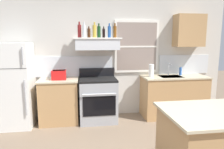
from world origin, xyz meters
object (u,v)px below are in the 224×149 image
Objects in this scene: bottle_dark_green_wine at (99,32)px; bottle_blue_liqueur at (109,32)px; stove_range at (98,99)px; kitchen_island at (222,148)px; bottle_balsamic_dark at (104,33)px; bottle_amber_wine at (115,32)px; dish_soap_bottle at (180,71)px; bottle_red_label_wine at (79,31)px; bottle_champagne_gold_foil at (95,31)px; paper_towel_roll at (151,71)px; refrigerator at (14,85)px; bottle_clear_tall at (84,31)px; toaster at (59,75)px; bottle_brown_stout at (89,33)px.

bottle_dark_green_wine is 1.00× the size of bottle_blue_liqueur.
stove_range is 2.54m from kitchen_island.
bottle_amber_wine reaches higher than bottle_balsamic_dark.
bottle_dark_green_wine is at bearing 179.51° from dish_soap_bottle.
kitchen_island is at bearing -54.65° from bottle_red_label_wine.
bottle_champagne_gold_foil is at bearing 110.03° from stove_range.
refrigerator is at bearing -178.77° from paper_towel_roll.
bottle_amber_wine is at bearing -18.76° from bottle_dark_green_wine.
bottle_dark_green_wine reaches higher than bottle_blue_liqueur.
bottle_red_label_wine is at bearing -179.46° from dish_soap_bottle.
bottle_clear_tall is at bearing 171.36° from stove_range.
bottle_clear_tall is at bearing -165.14° from bottle_balsamic_dark.
stove_range is at bearing -18.30° from bottle_red_label_wine.
toaster is 1.31× the size of bottle_balsamic_dark.
bottle_blue_liqueur reaches higher than paper_towel_roll.
bottle_balsamic_dark is 1.29m from paper_towel_roll.
stove_range is 4.04× the size of paper_towel_roll.
dish_soap_bottle is (2.04, 0.02, -0.84)m from bottle_brown_stout.
paper_towel_roll is (1.01, -0.11, -0.80)m from bottle_balsamic_dark.
toaster is 1.43m from bottle_amber_wine.
bottle_brown_stout is 0.21m from bottle_dark_green_wine.
stove_range is 4.82× the size of bottle_balsamic_dark.
bottle_amber_wine is at bearing -8.08° from bottle_brown_stout.
kitchen_island is (1.63, -2.30, -1.42)m from bottle_red_label_wine.
refrigerator is 1.51× the size of stove_range.
bottle_amber_wine is (2.01, 0.07, 1.04)m from refrigerator.
refrigerator is 5.55× the size of toaster.
bottle_dark_green_wine is at bearing 117.85° from kitchen_island.
bottle_clear_tall is 0.51m from bottle_blue_liqueur.
bottle_brown_stout reaches higher than dish_soap_bottle.
refrigerator reaches higher than kitchen_island.
bottle_clear_tall is (0.52, 0.05, 0.86)m from toaster.
bottle_clear_tall reaches higher than stove_range.
bottle_red_label_wine is at bearing -179.06° from bottle_brown_stout.
stove_range is 3.78× the size of bottle_amber_wine.
bottle_red_label_wine is at bearing 125.35° from kitchen_island.
bottle_red_label_wine is at bearing -177.86° from bottle_champagne_gold_foil.
bottle_champagne_gold_foil reaches higher than dish_soap_bottle.
bottle_red_label_wine is 0.72m from bottle_amber_wine.
dish_soap_bottle is at bearing 3.49° from bottle_amber_wine.
bottle_balsamic_dark is 0.84× the size of paper_towel_roll.
stove_range is 1.42m from bottle_blue_liqueur.
bottle_clear_tall is 0.13m from bottle_brown_stout.
toaster is at bearing -168.99° from bottle_dark_green_wine.
bottle_brown_stout is at bearing -175.13° from bottle_balsamic_dark.
bottle_dark_green_wine is at bearing 174.07° from paper_towel_roll.
bottle_balsamic_dark reaches higher than refrigerator.
bottle_champagne_gold_foil is at bearing 5.37° from refrigerator.
bottle_champagne_gold_foil is 1.16× the size of paper_towel_roll.
bottle_red_label_wine is 0.40m from bottle_dark_green_wine.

